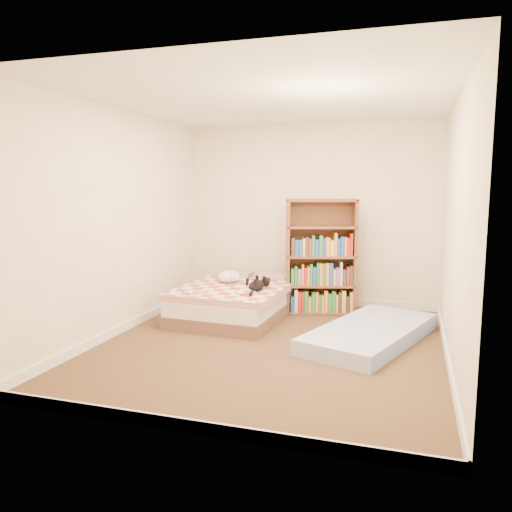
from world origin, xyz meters
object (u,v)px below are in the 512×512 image
(white_dog, at_px, (229,277))
(bookshelf, at_px, (321,272))
(bed, at_px, (237,300))
(black_cat, at_px, (257,285))
(floor_mattress, at_px, (371,333))

(white_dog, bearing_deg, bookshelf, 7.35)
(bed, distance_m, white_dog, 0.33)
(bed, bearing_deg, bookshelf, 30.03)
(white_dog, bearing_deg, bed, -48.53)
(bookshelf, relative_size, white_dog, 4.01)
(black_cat, height_order, white_dog, white_dog)
(bed, relative_size, black_cat, 2.86)
(bookshelf, xyz_separation_m, black_cat, (-0.64, -0.74, -0.08))
(bookshelf, xyz_separation_m, floor_mattress, (0.73, -1.04, -0.47))
(bookshelf, distance_m, black_cat, 0.98)
(black_cat, bearing_deg, bed, 162.21)
(bed, bearing_deg, black_cat, -30.93)
(bookshelf, distance_m, white_dog, 1.20)
(bed, relative_size, white_dog, 4.79)
(white_dog, bearing_deg, black_cat, -46.67)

